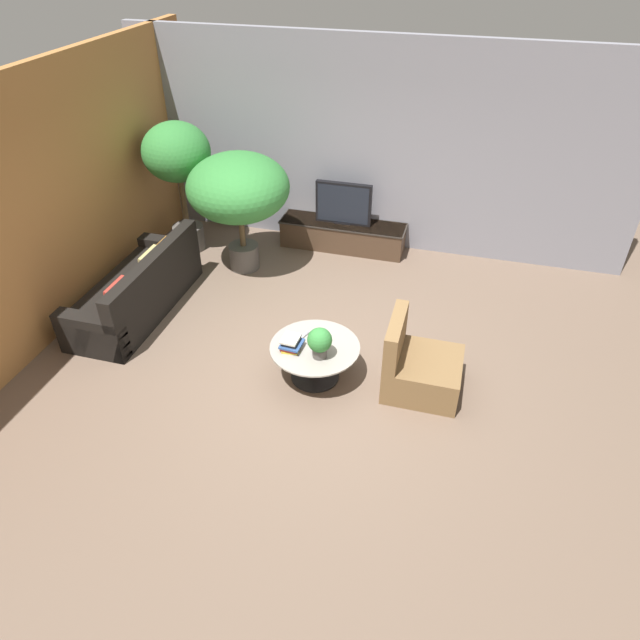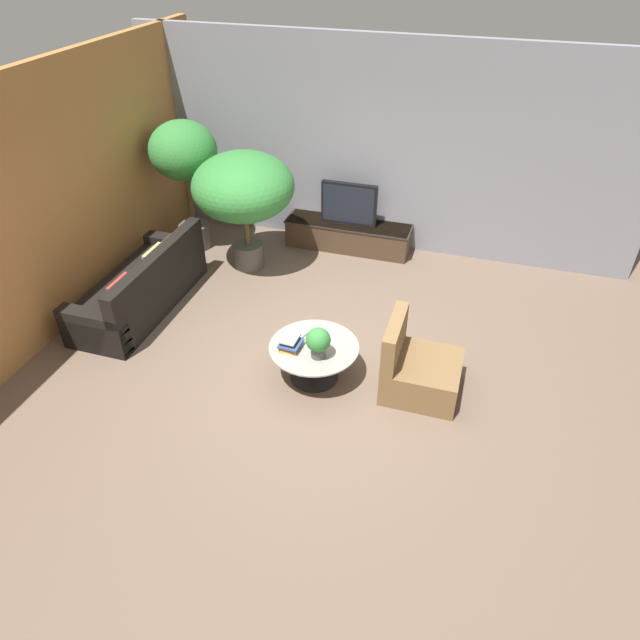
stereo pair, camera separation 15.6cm
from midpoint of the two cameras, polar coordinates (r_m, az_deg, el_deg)
name	(u,v)px [view 2 (the right image)]	position (r m, az deg, el deg)	size (l,w,h in m)	color
ground_plane	(310,371)	(6.53, -0.31, -5.17)	(24.00, 24.00, 0.00)	brown
back_wall_stone	(380,148)	(8.55, 6.56, 16.70)	(7.40, 0.12, 3.00)	gray
side_wall_left	(45,207)	(7.37, -25.21, 10.22)	(0.12, 7.40, 3.00)	#B2753D
media_console	(348,235)	(8.84, 3.33, 8.48)	(1.91, 0.50, 0.42)	#473323
television	(349,204)	(8.61, 3.44, 11.49)	(0.84, 0.13, 0.63)	black
coffee_table	(314,356)	(6.27, 0.12, -3.58)	(0.99, 0.99, 0.44)	black
couch_by_wall	(142,288)	(7.73, -16.80, 3.07)	(0.84, 2.12, 0.84)	black
armchair_wicker	(417,370)	(6.24, 10.41, -4.92)	(0.80, 0.76, 0.86)	brown
potted_palm_tall	(184,160)	(8.60, -12.89, 15.37)	(0.96, 0.96, 1.93)	#514C47
potted_palm_corner	(243,189)	(7.96, -7.10, 12.86)	(1.40, 1.40, 1.69)	#514C47
potted_plant_tabletop	(318,341)	(5.93, 0.57, -2.17)	(0.26, 0.26, 0.35)	#514C47
book_stack	(290,343)	(6.12, -2.27, -2.30)	(0.23, 0.28, 0.14)	gold
remote_black	(321,339)	(6.26, 0.81, -1.93)	(0.04, 0.16, 0.02)	black
remote_silver	(304,335)	(6.33, -0.91, -1.50)	(0.04, 0.16, 0.02)	gray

